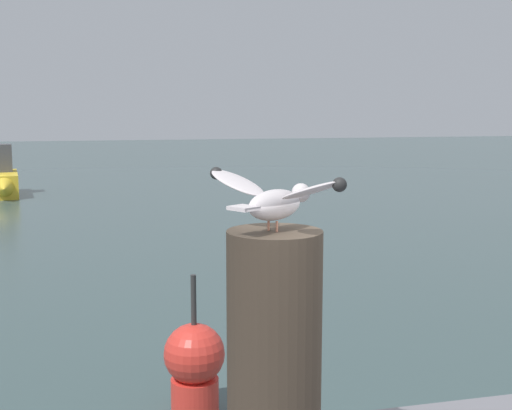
% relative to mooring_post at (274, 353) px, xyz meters
% --- Properties ---
extents(mooring_post, '(0.32, 0.32, 0.83)m').
position_rel_mooring_post_xyz_m(mooring_post, '(0.00, 0.00, 0.00)').
color(mooring_post, '#382D23').
rests_on(mooring_post, harbor_quay).
extents(seagull, '(0.40, 0.52, 0.19)m').
position_rel_mooring_post_xyz_m(seagull, '(0.00, 0.00, 0.52)').
color(seagull, tan).
rests_on(seagull, mooring_post).
extents(boat_yellow, '(1.16, 3.37, 1.65)m').
position_rel_mooring_post_xyz_m(boat_yellow, '(-3.21, 20.99, -1.51)').
color(boat_yellow, yellow).
rests_on(boat_yellow, ground_plane).
extents(channel_buoy, '(0.56, 0.56, 1.33)m').
position_rel_mooring_post_xyz_m(channel_buoy, '(0.31, 3.80, -1.52)').
color(channel_buoy, red).
rests_on(channel_buoy, ground_plane).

